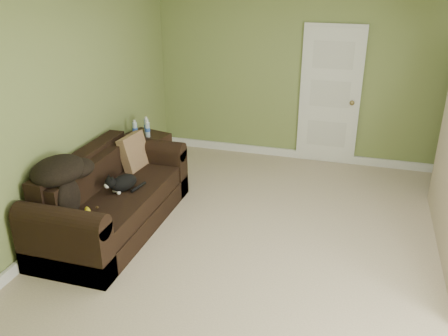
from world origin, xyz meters
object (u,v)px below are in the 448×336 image
Objects in this scene: cat at (123,183)px; sofa at (111,201)px; side_table at (145,157)px; banana at (88,212)px.

sofa is at bearing -149.65° from cat.
cat is (0.16, 0.02, 0.23)m from sofa.
side_table is 1.71× the size of cat.
side_table is at bearing 129.77° from cat.
side_table is (-0.19, 1.28, 0.01)m from sofa.
banana is (0.26, -1.84, 0.16)m from side_table.
cat is at bearing 5.89° from sofa.
side_table is at bearing 59.33° from banana.
sofa reaches higher than banana.
banana is at bearing -82.50° from sofa.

